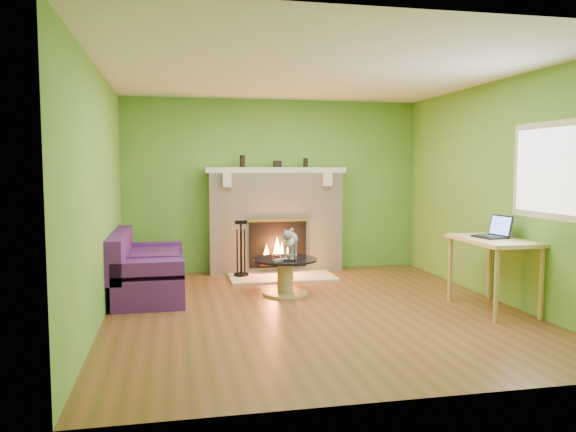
{
  "coord_description": "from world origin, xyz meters",
  "views": [
    {
      "loc": [
        -1.52,
        -5.96,
        1.58
      ],
      "look_at": [
        -0.21,
        0.4,
        1.02
      ],
      "focal_mm": 35.0,
      "sensor_mm": 36.0,
      "label": 1
    }
  ],
  "objects_px": {
    "sofa": "(146,271)",
    "coffee_table": "(285,274)",
    "cat": "(291,243)",
    "desk": "(494,247)"
  },
  "relations": [
    {
      "from": "sofa",
      "to": "coffee_table",
      "type": "relative_size",
      "value": 2.21
    },
    {
      "from": "sofa",
      "to": "cat",
      "type": "xyz_separation_m",
      "value": [
        1.78,
        -0.26,
        0.34
      ]
    },
    {
      "from": "coffee_table",
      "to": "cat",
      "type": "bearing_deg",
      "value": 32.01
    },
    {
      "from": "sofa",
      "to": "desk",
      "type": "height_order",
      "value": "desk"
    },
    {
      "from": "coffee_table",
      "to": "cat",
      "type": "distance_m",
      "value": 0.39
    },
    {
      "from": "sofa",
      "to": "coffee_table",
      "type": "bearing_deg",
      "value": -10.33
    },
    {
      "from": "desk",
      "to": "cat",
      "type": "xyz_separation_m",
      "value": [
        -2.03,
        1.25,
        -0.06
      ]
    },
    {
      "from": "cat",
      "to": "desk",
      "type": "bearing_deg",
      "value": -11.46
    },
    {
      "from": "desk",
      "to": "coffee_table",
      "type": "bearing_deg",
      "value": 150.39
    },
    {
      "from": "coffee_table",
      "to": "desk",
      "type": "relative_size",
      "value": 0.74
    }
  ]
}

